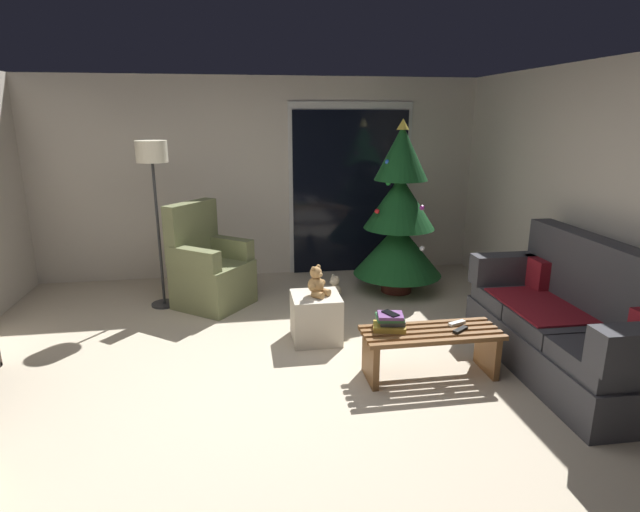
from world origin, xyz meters
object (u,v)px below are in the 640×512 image
at_px(couch, 570,325).
at_px(christmas_tree, 399,218).
at_px(teddy_bear_honey, 317,283).
at_px(remote_black, 460,330).
at_px(book_stack, 390,322).
at_px(ottoman, 316,318).
at_px(floor_lamp, 153,168).
at_px(armchair, 209,270).
at_px(coffee_table, 431,346).
at_px(cell_phone, 390,313).
at_px(teddy_bear_cream_by_tree, 334,289).
at_px(remote_white, 457,323).

relative_size(couch, christmas_tree, 0.98).
bearing_deg(teddy_bear_honey, remote_black, -40.31).
bearing_deg(book_stack, ottoman, 123.06).
bearing_deg(floor_lamp, book_stack, -43.31).
height_order(couch, armchair, armchair).
height_order(couch, coffee_table, couch).
relative_size(floor_lamp, ottoman, 4.05).
height_order(armchair, floor_lamp, floor_lamp).
xyz_separation_m(christmas_tree, teddy_bear_honey, (-1.14, -1.21, -0.33)).
height_order(remote_black, ottoman, ottoman).
relative_size(cell_phone, armchair, 0.13).
bearing_deg(cell_phone, ottoman, 97.75).
distance_m(coffee_table, book_stack, 0.38).
height_order(christmas_tree, teddy_bear_cream_by_tree, christmas_tree).
bearing_deg(armchair, teddy_bear_honey, -47.00).
relative_size(christmas_tree, teddy_bear_honey, 7.01).
distance_m(book_stack, armchair, 2.37).
distance_m(book_stack, ottoman, 0.92).
relative_size(couch, book_stack, 6.77).
height_order(armchair, teddy_bear_cream_by_tree, armchair).
bearing_deg(christmas_tree, coffee_table, -99.86).
xyz_separation_m(coffee_table, armchair, (-1.82, 1.91, 0.14)).
distance_m(couch, floor_lamp, 4.18).
xyz_separation_m(armchair, teddy_bear_honey, (1.03, -1.10, 0.16)).
bearing_deg(book_stack, cell_phone, -110.49).
xyz_separation_m(couch, remote_black, (-0.91, 0.04, 0.00)).
height_order(cell_phone, teddy_bear_cream_by_tree, cell_phone).
xyz_separation_m(book_stack, teddy_bear_honey, (-0.48, 0.74, 0.10)).
xyz_separation_m(book_stack, floor_lamp, (-2.01, 1.89, 1.05)).
relative_size(remote_white, floor_lamp, 0.09).
bearing_deg(remote_black, floor_lamp, 16.61).
distance_m(coffee_table, ottoman, 1.15).
bearing_deg(remote_white, cell_phone, -109.28).
relative_size(remote_black, armchair, 0.14).
xyz_separation_m(floor_lamp, teddy_bear_cream_by_tree, (1.89, -0.10, -1.38)).
height_order(coffee_table, armchair, armchair).
relative_size(book_stack, teddy_bear_honey, 1.01).
relative_size(book_stack, christmas_tree, 0.14).
bearing_deg(teddy_bear_honey, remote_white, -35.01).
distance_m(couch, christmas_tree, 2.30).
bearing_deg(cell_phone, teddy_bear_cream_by_tree, 69.03).
bearing_deg(christmas_tree, remote_white, -93.04).
distance_m(couch, armchair, 3.57).
relative_size(christmas_tree, teddy_bear_cream_by_tree, 7.01).
xyz_separation_m(christmas_tree, ottoman, (-1.15, -1.20, -0.67)).
height_order(armchair, teddy_bear_honey, armchair).
xyz_separation_m(cell_phone, teddy_bear_cream_by_tree, (-0.11, 1.81, -0.41)).
bearing_deg(teddy_bear_cream_by_tree, remote_black, -71.22).
bearing_deg(christmas_tree, couch, -69.65).
distance_m(remote_white, teddy_bear_cream_by_tree, 1.94).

